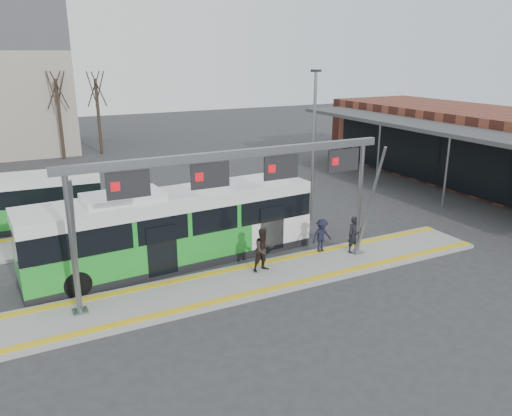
{
  "coord_description": "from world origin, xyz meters",
  "views": [
    {
      "loc": [
        -8.08,
        -16.34,
        8.78
      ],
      "look_at": [
        1.77,
        3.0,
        2.04
      ],
      "focal_mm": 35.0,
      "sensor_mm": 36.0,
      "label": 1
    }
  ],
  "objects_px": {
    "passenger_a": "(354,235)",
    "passenger_c": "(322,236)",
    "hero_bus": "(173,228)",
    "passenger_b": "(264,250)",
    "gantry": "(239,178)"
  },
  "relations": [
    {
      "from": "hero_bus",
      "to": "passenger_c",
      "type": "bearing_deg",
      "value": -23.14
    },
    {
      "from": "hero_bus",
      "to": "passenger_a",
      "type": "relative_size",
      "value": 7.5
    },
    {
      "from": "gantry",
      "to": "passenger_b",
      "type": "bearing_deg",
      "value": 10.52
    },
    {
      "from": "gantry",
      "to": "passenger_a",
      "type": "height_order",
      "value": "gantry"
    },
    {
      "from": "passenger_a",
      "to": "passenger_b",
      "type": "relative_size",
      "value": 0.92
    },
    {
      "from": "gantry",
      "to": "hero_bus",
      "type": "distance_m",
      "value": 4.45
    },
    {
      "from": "hero_bus",
      "to": "passenger_b",
      "type": "relative_size",
      "value": 6.88
    },
    {
      "from": "gantry",
      "to": "passenger_a",
      "type": "distance_m",
      "value": 6.61
    },
    {
      "from": "gantry",
      "to": "passenger_b",
      "type": "xyz_separation_m",
      "value": [
        1.18,
        0.22,
        -3.23
      ]
    },
    {
      "from": "passenger_a",
      "to": "gantry",
      "type": "bearing_deg",
      "value": -167.7
    },
    {
      "from": "gantry",
      "to": "passenger_a",
      "type": "xyz_separation_m",
      "value": [
        5.72,
        0.11,
        -3.31
      ]
    },
    {
      "from": "hero_bus",
      "to": "passenger_c",
      "type": "distance_m",
      "value": 6.62
    },
    {
      "from": "hero_bus",
      "to": "passenger_a",
      "type": "bearing_deg",
      "value": -25.11
    },
    {
      "from": "passenger_a",
      "to": "passenger_c",
      "type": "bearing_deg",
      "value": 160.72
    },
    {
      "from": "gantry",
      "to": "passenger_a",
      "type": "bearing_deg",
      "value": 1.08
    }
  ]
}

